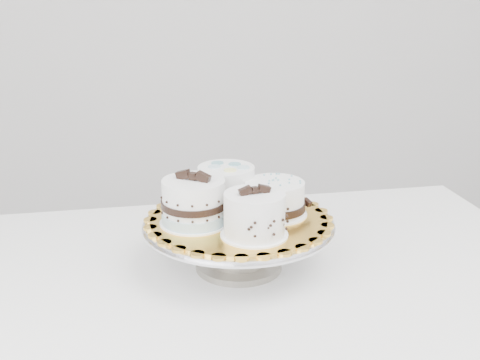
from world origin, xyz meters
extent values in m
cube|color=white|center=(-0.09, 0.25, 0.73)|extent=(1.27, 0.89, 0.04)
cube|color=white|center=(0.49, 0.57, 0.35)|extent=(0.05, 0.05, 0.71)
cylinder|color=gray|center=(-0.08, 0.29, 0.76)|extent=(0.16, 0.16, 0.01)
cylinder|color=gray|center=(-0.08, 0.29, 0.79)|extent=(0.10, 0.10, 0.08)
cylinder|color=silver|center=(-0.08, 0.29, 0.84)|extent=(0.34, 0.34, 0.01)
cylinder|color=silver|center=(-0.08, 0.29, 0.84)|extent=(0.35, 0.35, 0.00)
cylinder|color=gold|center=(-0.08, 0.29, 0.85)|extent=(0.39, 0.39, 0.00)
cylinder|color=white|center=(-0.08, 0.21, 0.85)|extent=(0.11, 0.11, 0.00)
cylinder|color=white|center=(-0.08, 0.21, 0.89)|extent=(0.11, 0.11, 0.07)
cylinder|color=white|center=(-0.17, 0.29, 0.85)|extent=(0.12, 0.12, 0.00)
cylinder|color=white|center=(-0.17, 0.29, 0.89)|extent=(0.15, 0.15, 0.08)
cylinder|color=#A4C6D0|center=(-0.17, 0.29, 0.86)|extent=(0.11, 0.11, 0.02)
cylinder|color=black|center=(-0.17, 0.29, 0.89)|extent=(0.12, 0.12, 0.01)
cylinder|color=white|center=(-0.09, 0.36, 0.85)|extent=(0.12, 0.12, 0.00)
cylinder|color=white|center=(-0.09, 0.36, 0.89)|extent=(0.14, 0.14, 0.07)
cylinder|color=white|center=(-0.02, 0.30, 0.85)|extent=(0.12, 0.12, 0.00)
cylinder|color=white|center=(-0.02, 0.30, 0.88)|extent=(0.14, 0.14, 0.06)
cylinder|color=black|center=(-0.02, 0.30, 0.87)|extent=(0.11, 0.11, 0.01)
camera|label=1|loc=(-0.33, -0.68, 1.26)|focal=45.00mm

